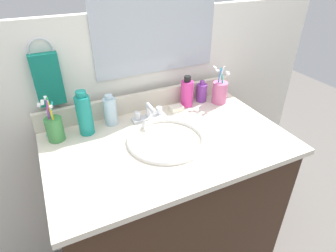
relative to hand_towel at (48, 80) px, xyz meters
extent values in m
cube|color=#382316|center=(0.40, -0.32, -0.65)|extent=(0.96, 0.57, 0.82)
cube|color=beige|center=(0.40, -0.32, -0.23)|extent=(1.00, 0.62, 0.02)
cube|color=beige|center=(0.40, -0.02, -0.18)|extent=(1.00, 0.02, 0.09)
cube|color=white|center=(0.40, 0.04, -0.41)|extent=(2.10, 0.04, 1.30)
cube|color=#B2BCC6|center=(0.50, 0.02, 0.23)|extent=(0.60, 0.01, 0.56)
torus|color=silver|center=(0.00, 0.02, 0.12)|extent=(0.10, 0.01, 0.10)
cube|color=#147260|center=(0.00, 0.00, 0.00)|extent=(0.11, 0.04, 0.22)
torus|color=white|center=(0.39, -0.32, -0.22)|extent=(0.33, 0.33, 0.02)
ellipsoid|color=white|center=(0.39, -0.32, -0.26)|extent=(0.29, 0.29, 0.11)
cylinder|color=#B2B5BA|center=(0.39, -0.32, -0.30)|extent=(0.04, 0.04, 0.01)
cube|color=silver|center=(0.39, -0.12, -0.21)|extent=(0.16, 0.05, 0.01)
cylinder|color=silver|center=(0.39, -0.12, -0.18)|extent=(0.02, 0.02, 0.06)
cylinder|color=silver|center=(0.39, -0.15, -0.15)|extent=(0.02, 0.09, 0.02)
cylinder|color=silver|center=(0.34, -0.12, -0.19)|extent=(0.03, 0.03, 0.04)
cylinder|color=silver|center=(0.45, -0.12, -0.19)|extent=(0.03, 0.03, 0.04)
cylinder|color=silver|center=(0.22, -0.09, -0.16)|extent=(0.06, 0.06, 0.13)
cylinder|color=silver|center=(0.22, -0.09, -0.09)|extent=(0.03, 0.03, 0.02)
cylinder|color=#D8338C|center=(0.62, -0.08, -0.15)|extent=(0.06, 0.06, 0.13)
cylinder|color=black|center=(0.62, -0.08, -0.08)|extent=(0.03, 0.03, 0.03)
cylinder|color=teal|center=(0.11, -0.12, -0.13)|extent=(0.06, 0.06, 0.17)
cylinder|color=teal|center=(0.11, -0.12, -0.03)|extent=(0.04, 0.04, 0.02)
cylinder|color=#7A3899|center=(0.71, -0.07, -0.17)|extent=(0.05, 0.05, 0.09)
cylinder|color=#7A3899|center=(0.71, -0.07, -0.12)|extent=(0.02, 0.02, 0.02)
cylinder|color=#3F8C47|center=(-0.02, -0.12, -0.17)|extent=(0.07, 0.07, 0.10)
cylinder|color=#B23FBF|center=(-0.03, -0.11, -0.12)|extent=(0.03, 0.01, 0.17)
cube|color=white|center=(-0.04, -0.11, -0.05)|extent=(0.01, 0.02, 0.01)
cylinder|color=green|center=(-0.02, -0.10, -0.12)|extent=(0.01, 0.03, 0.18)
cube|color=white|center=(-0.03, -0.09, -0.04)|extent=(0.01, 0.02, 0.01)
cylinder|color=#26B2B2|center=(-0.03, -0.11, -0.12)|extent=(0.06, 0.04, 0.16)
cube|color=white|center=(-0.06, -0.10, -0.06)|extent=(0.01, 0.02, 0.01)
cylinder|color=yellow|center=(-0.02, -0.13, -0.13)|extent=(0.01, 0.03, 0.17)
cube|color=white|center=(-0.01, -0.14, -0.05)|extent=(0.01, 0.02, 0.01)
cylinder|color=white|center=(-0.03, -0.11, -0.12)|extent=(0.03, 0.02, 0.18)
cube|color=white|center=(-0.04, -0.10, -0.05)|extent=(0.01, 0.02, 0.01)
cylinder|color=#D16693|center=(0.79, -0.12, -0.17)|extent=(0.08, 0.08, 0.11)
cylinder|color=yellow|center=(0.79, -0.13, -0.13)|extent=(0.03, 0.04, 0.16)
cube|color=white|center=(0.80, -0.15, -0.06)|extent=(0.01, 0.02, 0.01)
cylinder|color=#26B2B2|center=(0.79, -0.13, -0.12)|extent=(0.02, 0.05, 0.18)
cube|color=white|center=(0.80, -0.15, -0.05)|extent=(0.01, 0.02, 0.01)
cylinder|color=white|center=(0.78, -0.11, -0.12)|extent=(0.04, 0.04, 0.19)
cube|color=white|center=(0.76, -0.09, -0.04)|extent=(0.01, 0.02, 0.01)
cylinder|color=blue|center=(0.78, -0.11, -0.12)|extent=(0.02, 0.02, 0.17)
cube|color=white|center=(0.77, -0.10, -0.05)|extent=(0.01, 0.02, 0.01)
cube|color=white|center=(0.54, -0.11, -0.21)|extent=(0.06, 0.04, 0.02)
camera|label=1|loc=(-0.02, -1.19, 0.45)|focal=30.08mm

